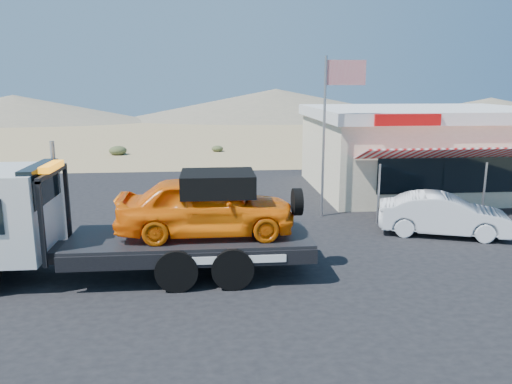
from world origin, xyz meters
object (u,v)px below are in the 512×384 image
tow_truck (125,216)px  white_sedan (444,215)px  jerky_store (422,149)px  flagpole (331,118)px

tow_truck → white_sedan: bearing=15.0°
jerky_store → white_sedan: bearing=-107.4°
tow_truck → white_sedan: size_ratio=2.15×
tow_truck → white_sedan: tow_truck is taller
tow_truck → flagpole: size_ratio=1.52×
white_sedan → jerky_store: (2.25, 7.22, 1.27)m
white_sedan → jerky_store: bearing=1.6°
white_sedan → jerky_store: size_ratio=0.41×
white_sedan → flagpole: (-3.31, 2.74, 3.05)m
white_sedan → flagpole: size_ratio=0.71×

